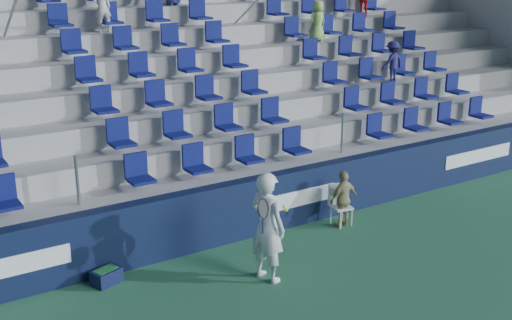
# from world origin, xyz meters

# --- Properties ---
(ground) EXTENTS (70.00, 70.00, 0.00)m
(ground) POSITION_xyz_m (0.00, 0.00, 0.00)
(ground) COLOR #2D6943
(ground) RESTS_ON ground
(sponsor_wall) EXTENTS (24.00, 0.32, 1.20)m
(sponsor_wall) POSITION_xyz_m (0.00, 3.15, 0.60)
(sponsor_wall) COLOR #0E1735
(sponsor_wall) RESTS_ON ground
(grandstand) EXTENTS (24.00, 8.17, 6.63)m
(grandstand) POSITION_xyz_m (-0.00, 8.24, 2.13)
(grandstand) COLOR #A7A7A1
(grandstand) RESTS_ON ground
(tennis_player) EXTENTS (0.72, 0.81, 1.96)m
(tennis_player) POSITION_xyz_m (-0.46, 1.41, 0.98)
(tennis_player) COLOR silver
(tennis_player) RESTS_ON ground
(line_judge_chair) EXTENTS (0.45, 0.46, 0.88)m
(line_judge_chair) POSITION_xyz_m (2.16, 2.64, 0.50)
(line_judge_chair) COLOR white
(line_judge_chair) RESTS_ON ground
(line_judge) EXTENTS (0.73, 0.35, 1.21)m
(line_judge) POSITION_xyz_m (2.16, 2.50, 0.61)
(line_judge) COLOR tan
(line_judge) RESTS_ON ground
(ball_bin) EXTENTS (0.56, 0.46, 0.27)m
(ball_bin) POSITION_xyz_m (-2.89, 2.75, 0.15)
(ball_bin) COLOR #0E1436
(ball_bin) RESTS_ON ground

